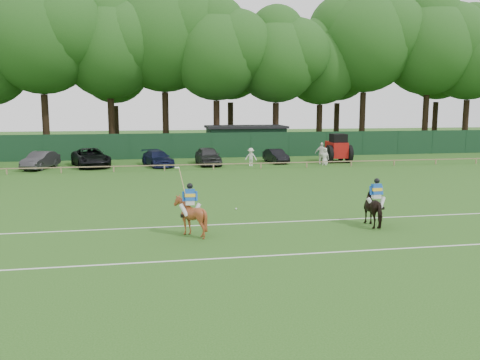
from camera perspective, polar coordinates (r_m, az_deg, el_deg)
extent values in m
plane|color=#1E4C14|center=(24.19, 0.10, -4.37)|extent=(160.00, 160.00, 0.00)
imported|color=black|center=(23.45, 15.00, -3.10)|extent=(0.89, 1.89, 1.59)
imported|color=brown|center=(21.14, -5.61, -4.05)|extent=(1.37, 1.53, 1.64)
imported|color=#333336|center=(45.37, -21.50, 2.07)|extent=(2.65, 4.60, 1.43)
imported|color=black|center=(45.51, -16.41, 2.43)|extent=(4.09, 6.15, 1.57)
imported|color=#111635|center=(44.61, -9.23, 2.40)|extent=(3.08, 4.94, 1.33)
imported|color=#2F3032|center=(45.03, -3.62, 2.71)|extent=(2.16, 4.75, 1.58)
imported|color=black|center=(46.74, 4.05, 2.71)|extent=(1.78, 3.89, 1.24)
imported|color=silver|center=(44.12, 1.23, 2.59)|extent=(1.14, 0.85, 1.56)
imported|color=white|center=(46.15, 9.12, 2.98)|extent=(1.21, 0.71, 1.93)
imported|color=silver|center=(45.46, 9.50, 2.63)|extent=(0.89, 0.85, 1.53)
cube|color=silver|center=(23.35, 15.05, -1.77)|extent=(0.37, 0.27, 0.18)
cube|color=blue|center=(23.29, 15.08, -0.99)|extent=(0.41, 0.31, 0.51)
cube|color=yellow|center=(23.30, 15.08, -1.04)|extent=(0.44, 0.30, 0.18)
sphere|color=black|center=(23.23, 15.12, -0.09)|extent=(0.25, 0.25, 0.25)
cylinder|color=silver|center=(23.47, 15.65, -2.48)|extent=(0.42, 0.34, 0.59)
cylinder|color=silver|center=(23.24, 14.50, -2.54)|extent=(0.42, 0.33, 0.59)
cube|color=silver|center=(21.02, -5.63, -2.53)|extent=(0.37, 0.27, 0.18)
cube|color=blue|center=(20.96, -5.65, -1.67)|extent=(0.41, 0.32, 0.51)
cube|color=yellow|center=(20.96, -5.65, -1.72)|extent=(0.44, 0.30, 0.18)
sphere|color=black|center=(20.90, -5.66, -0.67)|extent=(0.25, 0.25, 0.25)
cylinder|color=silver|center=(21.04, -4.91, -3.34)|extent=(0.42, 0.33, 0.59)
cylinder|color=silver|center=(21.02, -6.32, -3.37)|extent=(0.42, 0.34, 0.59)
cylinder|color=tan|center=(20.90, -6.50, -0.18)|extent=(0.26, 0.58, 1.17)
sphere|color=silver|center=(26.20, -0.45, -3.25)|extent=(0.09, 0.09, 0.09)
cube|color=silver|center=(18.52, 3.49, -8.47)|extent=(60.00, 0.10, 0.01)
cube|color=silver|center=(23.23, 0.55, -4.90)|extent=(60.00, 0.10, 0.01)
cube|color=#997F5B|center=(41.70, -4.36, 1.75)|extent=(62.00, 0.08, 0.08)
cube|color=#14351E|center=(50.53, -5.44, 3.86)|extent=(92.00, 0.04, 2.50)
cube|color=#14331E|center=(54.31, 0.63, 4.39)|extent=(8.00, 4.00, 2.80)
cube|color=black|center=(54.21, 0.63, 5.99)|extent=(8.40, 4.40, 0.24)
cube|color=#A6120F|center=(48.08, 10.78, 3.38)|extent=(1.51, 2.67, 1.42)
cube|color=black|center=(47.58, 10.98, 4.51)|extent=(1.36, 1.46, 0.99)
cylinder|color=black|center=(47.08, 10.00, 2.89)|extent=(0.38, 1.65, 1.64)
cylinder|color=black|center=(47.70, 12.12, 2.90)|extent=(0.38, 1.65, 1.64)
cylinder|color=black|center=(48.92, 9.42, 2.67)|extent=(0.36, 0.89, 0.88)
cylinder|color=black|center=(49.44, 11.24, 2.68)|extent=(0.36, 0.89, 0.88)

